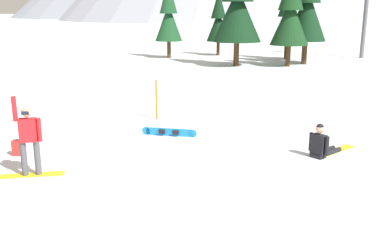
{
  "coord_description": "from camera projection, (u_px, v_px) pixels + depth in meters",
  "views": [
    {
      "loc": [
        2.68,
        -8.64,
        3.98
      ],
      "look_at": [
        -0.0,
        2.75,
        1.0
      ],
      "focal_mm": 40.44,
      "sensor_mm": 36.0,
      "label": 1
    }
  ],
  "objects": [
    {
      "name": "ground_plane",
      "position": [
        164.0,
        192.0,
        9.73
      ],
      "size": [
        800.0,
        800.0,
        0.0
      ],
      "primitive_type": "plane",
      "color": "silver"
    },
    {
      "name": "snowboarder_foreground",
      "position": [
        29.0,
        139.0,
        10.49
      ],
      "size": [
        1.53,
        0.85,
        2.01
      ],
      "color": "yellow",
      "rests_on": "ground_plane"
    },
    {
      "name": "snowboarder_midground",
      "position": [
        322.0,
        145.0,
        12.07
      ],
      "size": [
        1.39,
        1.62,
        0.97
      ],
      "color": "black",
      "rests_on": "ground_plane"
    },
    {
      "name": "loose_snowboard_far_spare",
      "position": [
        169.0,
        132.0,
        14.02
      ],
      "size": [
        1.83,
        0.19,
        0.28
      ],
      "color": "#1E8CD8",
      "rests_on": "ground_plane"
    },
    {
      "name": "backpack_red",
      "position": [
        19.0,
        148.0,
        12.18
      ],
      "size": [
        0.36,
        0.32,
        0.47
      ],
      "color": "red",
      "rests_on": "ground_plane"
    },
    {
      "name": "trail_marker_pole",
      "position": [
        156.0,
        100.0,
        16.13
      ],
      "size": [
        0.06,
        0.06,
        1.47
      ],
      "primitive_type": "cylinder",
      "color": "orange",
      "rests_on": "ground_plane"
    },
    {
      "name": "pine_tree_young",
      "position": [
        307.0,
        6.0,
        31.76
      ],
      "size": [
        2.95,
        2.95,
        7.9
      ],
      "color": "#472D19",
      "rests_on": "ground_plane"
    },
    {
      "name": "pine_tree_twin",
      "position": [
        169.0,
        15.0,
        36.28
      ],
      "size": [
        2.31,
        2.31,
        6.51
      ],
      "color": "#472D19",
      "rests_on": "ground_plane"
    },
    {
      "name": "pine_tree_leaning",
      "position": [
        238.0,
        4.0,
        30.54
      ],
      "size": [
        3.49,
        3.49,
        8.02
      ],
      "color": "#472D19",
      "rests_on": "ground_plane"
    },
    {
      "name": "pine_tree_slender",
      "position": [
        288.0,
        19.0,
        35.05
      ],
      "size": [
        2.54,
        2.54,
        6.08
      ],
      "color": "#472D19",
      "rests_on": "ground_plane"
    },
    {
      "name": "pine_tree_short",
      "position": [
        218.0,
        20.0,
        38.44
      ],
      "size": [
        2.11,
        2.11,
        5.74
      ],
      "color": "#472D19",
      "rests_on": "ground_plane"
    },
    {
      "name": "pine_tree_broad",
      "position": [
        290.0,
        13.0,
        30.6
      ],
      "size": [
        2.75,
        2.75,
        6.98
      ],
      "color": "#472D19",
      "rests_on": "ground_plane"
    }
  ]
}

